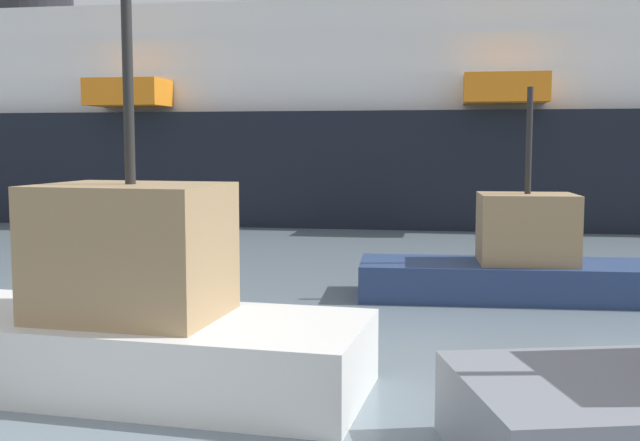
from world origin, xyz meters
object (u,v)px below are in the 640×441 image
channel_buoy_1 (218,312)px  cruise_ship (330,125)px  fishing_boat_0 (118,319)px  fishing_boat_2 (515,264)px

channel_buoy_1 → cruise_ship: bearing=97.2°
fishing_boat_0 → cruise_ship: bearing=96.6°
fishing_boat_2 → fishing_boat_0: bearing=-132.8°
fishing_boat_0 → channel_buoy_1: fishing_boat_0 is taller
fishing_boat_0 → cruise_ship: 31.16m
fishing_boat_2 → channel_buoy_1: fishing_boat_2 is taller
cruise_ship → fishing_boat_0: bearing=-87.7°
fishing_boat_2 → channel_buoy_1: size_ratio=5.24×
fishing_boat_0 → cruise_ship: (-3.19, 30.75, 3.92)m
fishing_boat_2 → cruise_ship: size_ratio=0.08×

